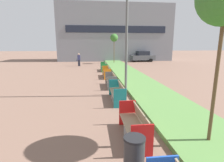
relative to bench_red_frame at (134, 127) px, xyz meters
name	(u,v)px	position (x,y,z in m)	size (l,w,h in m)	color
planter_grass_strip	(152,93)	(2.26, 4.87, -0.28)	(2.80, 120.00, 0.18)	#568442
building_backdrop	(115,33)	(3.06, 29.60, 4.76)	(21.07, 6.21, 10.24)	gray
bench_red_frame	(134,127)	(0.00, 0.00, 0.00)	(0.65, 2.03, 0.94)	gray
bench_teal_frame	(118,94)	(0.00, 3.90, 0.01)	(0.65, 2.33, 0.94)	gray
bench_grey_frame	(111,82)	(0.00, 7.07, 0.00)	(0.65, 2.13, 0.94)	gray
bench_orange_frame	(107,73)	(0.00, 10.88, 0.01)	(0.65, 2.41, 0.94)	gray
bench_green_frame	(104,68)	(0.00, 14.98, 0.01)	(0.65, 2.36, 0.94)	gray
litter_bin	(134,157)	(-0.41, -1.66, 0.13)	(0.49, 0.49, 0.98)	#2D2D30
street_lamp_post	(127,20)	(0.61, 4.75, 3.95)	(0.24, 0.44, 7.86)	#56595B
sapling_tree_far	(114,38)	(2.12, 22.78, 3.63)	(1.22, 1.22, 4.65)	brown
pedestrian_walking	(79,60)	(-3.22, 19.96, 0.55)	(0.53, 0.24, 1.80)	#232633
parked_car_distant	(143,56)	(7.61, 25.56, 0.55)	(4.37, 2.22, 1.86)	#474C51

